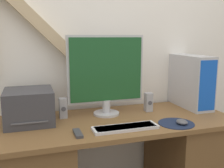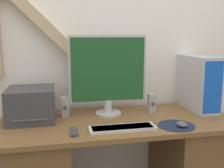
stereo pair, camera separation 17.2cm
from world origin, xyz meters
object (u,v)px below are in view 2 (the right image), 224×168
at_px(monitor, 108,72).
at_px(keyboard, 122,128).
at_px(speaker_right, 152,103).
at_px(remote_control, 74,132).
at_px(speaker_left, 65,107).
at_px(printer, 31,104).
at_px(mouse, 182,124).
at_px(computer_tower, 197,83).

bearing_deg(monitor, keyboard, -85.83).
xyz_separation_m(speaker_right, remote_control, (-0.59, -0.31, -0.06)).
height_order(monitor, speaker_left, monitor).
bearing_deg(speaker_right, printer, -179.42).
distance_m(keyboard, mouse, 0.37).
bearing_deg(speaker_left, remote_control, -83.62).
relative_size(speaker_right, remote_control, 1.05).
xyz_separation_m(computer_tower, speaker_right, (-0.38, -0.03, -0.14)).
distance_m(speaker_left, speaker_right, 0.63).
distance_m(monitor, printer, 0.56).
relative_size(monitor, remote_control, 4.24).
distance_m(monitor, remote_control, 0.52).
xyz_separation_m(computer_tower, speaker_left, (-1.01, 0.00, -0.14)).
distance_m(speaker_left, remote_control, 0.35).
xyz_separation_m(printer, speaker_right, (0.85, 0.01, -0.04)).
distance_m(keyboard, printer, 0.64).
relative_size(computer_tower, printer, 1.34).
xyz_separation_m(mouse, printer, (-0.92, 0.34, 0.09)).
relative_size(keyboard, remote_control, 3.04).
bearing_deg(speaker_left, mouse, -28.09).
bearing_deg(speaker_right, monitor, 176.60).
height_order(keyboard, speaker_left, speaker_left).
bearing_deg(remote_control, monitor, 51.16).
bearing_deg(printer, monitor, 3.03).
bearing_deg(speaker_right, mouse, -78.35).
bearing_deg(remote_control, printer, 130.45).
bearing_deg(printer, speaker_right, 0.58).
height_order(monitor, mouse, monitor).
relative_size(mouse, speaker_right, 0.59).
bearing_deg(keyboard, speaker_right, 46.01).
height_order(monitor, keyboard, monitor).
height_order(mouse, speaker_right, speaker_right).
bearing_deg(speaker_right, keyboard, -133.99).
distance_m(computer_tower, printer, 1.24).
xyz_separation_m(mouse, computer_tower, (0.31, 0.37, 0.19)).
height_order(monitor, speaker_right, monitor).
relative_size(keyboard, speaker_right, 2.89).
bearing_deg(monitor, speaker_right, -3.40).
distance_m(monitor, computer_tower, 0.71).
xyz_separation_m(monitor, speaker_left, (-0.31, 0.01, -0.24)).
bearing_deg(keyboard, monitor, 94.17).
bearing_deg(speaker_left, speaker_right, -2.63).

